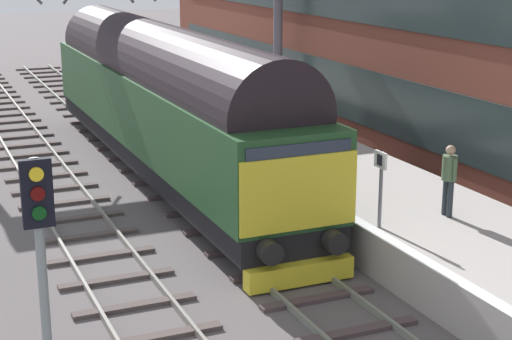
{
  "coord_description": "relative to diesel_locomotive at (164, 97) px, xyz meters",
  "views": [
    {
      "loc": [
        -7.24,
        -19.12,
        6.96
      ],
      "look_at": [
        0.2,
        -1.92,
        1.81
      ],
      "focal_mm": 57.84,
      "sensor_mm": 36.0,
      "label": 1
    }
  ],
  "objects": [
    {
      "name": "ground_plane",
      "position": [
        -0.0,
        -4.69,
        -2.49
      ],
      "size": [
        140.0,
        140.0,
        0.0
      ],
      "primitive_type": "plane",
      "color": "#585253",
      "rests_on": "ground"
    },
    {
      "name": "track_main",
      "position": [
        -0.0,
        -4.69,
        -2.43
      ],
      "size": [
        2.5,
        60.0,
        0.15
      ],
      "color": "gray",
      "rests_on": "ground"
    },
    {
      "name": "track_adjacent_west",
      "position": [
        -3.48,
        -4.69,
        -2.43
      ],
      "size": [
        2.5,
        60.0,
        0.15
      ],
      "color": "slate",
      "rests_on": "ground"
    },
    {
      "name": "station_platform",
      "position": [
        3.6,
        -4.69,
        -1.98
      ],
      "size": [
        4.0,
        44.0,
        1.01
      ],
      "color": "#ACA5A1",
      "rests_on": "ground"
    },
    {
      "name": "diesel_locomotive",
      "position": [
        0.0,
        0.0,
        0.0
      ],
      "size": [
        2.74,
        19.05,
        4.68
      ],
      "color": "black",
      "rests_on": "ground"
    },
    {
      "name": "signal_post_near",
      "position": [
        -5.69,
        -12.54,
        0.18
      ],
      "size": [
        0.44,
        0.22,
        4.12
      ],
      "color": "gray",
      "rests_on": "ground"
    },
    {
      "name": "platform_number_sign",
      "position": [
        1.96,
        -9.28,
        -0.34
      ],
      "size": [
        0.1,
        0.44,
        1.69
      ],
      "color": "slate",
      "rests_on": "station_platform"
    },
    {
      "name": "waiting_passenger",
      "position": [
        3.8,
        -9.22,
        -0.49
      ],
      "size": [
        0.36,
        0.51,
        1.64
      ],
      "rotation": [
        0.0,
        0.0,
        1.52
      ],
      "color": "#272F35",
      "rests_on": "station_platform"
    }
  ]
}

